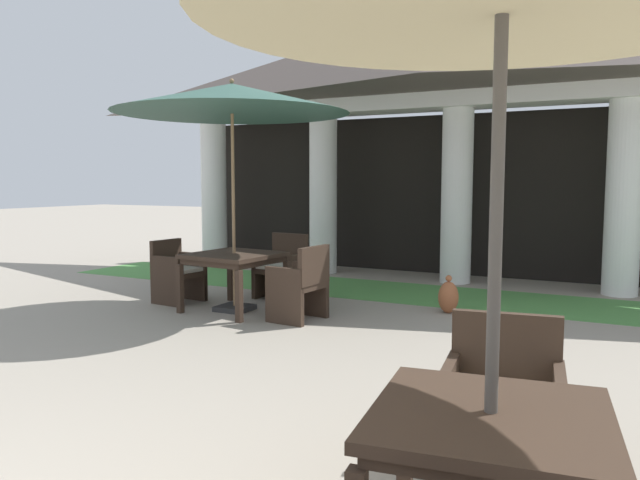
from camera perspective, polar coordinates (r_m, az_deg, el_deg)
name	(u,v)px	position (r m, az deg, el deg)	size (l,w,h in m)	color
background_pavilion	(461,73)	(10.20, 12.98, 14.95)	(10.74, 2.85, 4.39)	white
lawn_strip	(432,295)	(8.94, 10.43, -5.04)	(12.54, 1.62, 0.01)	#519347
patio_table_near_foreground	(490,436)	(2.61, 15.58, -17.19)	(1.03, 1.03, 0.73)	#38281E
patio_chair_near_foreground_north	(503,406)	(3.62, 16.66, -14.56)	(0.70, 0.63, 0.88)	#38281E
patio_table_mid_left	(234,261)	(7.74, -8.01, -1.91)	(1.11, 1.11, 0.73)	#38281E
patio_umbrella_mid_left	(232,99)	(7.74, -8.21, 12.84)	(2.89, 2.89, 2.87)	#2D2D2D
patio_chair_mid_left_west	(177,273)	(8.46, -13.17, -3.04)	(0.58, 0.59, 0.84)	#38281E
patio_chair_mid_left_east	(300,285)	(7.16, -1.84, -4.25)	(0.56, 0.65, 0.89)	#38281E
patio_chair_mid_left_north	(282,269)	(8.56, -3.58, -2.72)	(0.65, 0.58, 0.89)	#38281E
terracotta_urn	(448,297)	(7.76, 11.88, -5.21)	(0.25, 0.25, 0.47)	#9E5633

